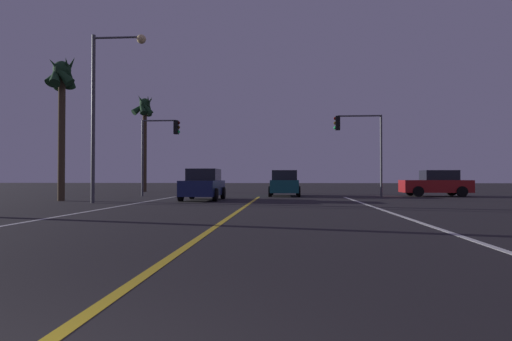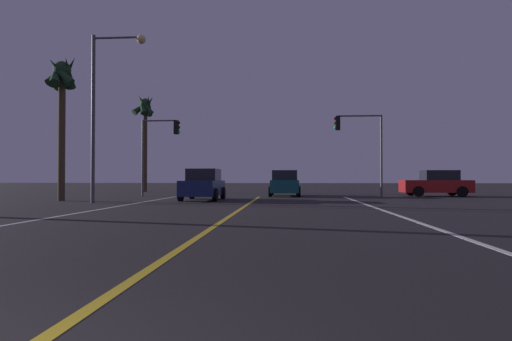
{
  "view_description": "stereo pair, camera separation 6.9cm",
  "coord_description": "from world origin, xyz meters",
  "px_view_note": "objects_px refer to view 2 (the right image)",
  "views": [
    {
      "loc": [
        1.76,
        -1.87,
        1.21
      ],
      "look_at": [
        -0.05,
        24.02,
        1.64
      ],
      "focal_mm": 31.06,
      "sensor_mm": 36.0,
      "label": 1
    },
    {
      "loc": [
        1.83,
        -1.87,
        1.21
      ],
      "look_at": [
        -0.05,
        24.02,
        1.64
      ],
      "focal_mm": 31.06,
      "sensor_mm": 36.0,
      "label": 2
    }
  ],
  "objects_px": {
    "car_ahead_far": "(285,184)",
    "palm_tree_left_far": "(145,114)",
    "traffic_light_near_right": "(358,136)",
    "palm_tree_left_mid": "(62,85)",
    "traffic_light_near_left": "(161,140)",
    "car_crossing_side": "(437,184)",
    "street_lamp_right_near": "(509,32)",
    "car_oncoming": "(203,185)",
    "street_lamp_left_mid": "(106,95)"
  },
  "relations": [
    {
      "from": "car_crossing_side",
      "to": "palm_tree_left_far",
      "type": "height_order",
      "value": "palm_tree_left_far"
    },
    {
      "from": "car_ahead_far",
      "to": "palm_tree_left_far",
      "type": "xyz_separation_m",
      "value": [
        -12.11,
        7.99,
        5.95
      ]
    },
    {
      "from": "street_lamp_right_near",
      "to": "palm_tree_left_mid",
      "type": "relative_size",
      "value": 0.94
    },
    {
      "from": "traffic_light_near_right",
      "to": "palm_tree_left_mid",
      "type": "height_order",
      "value": "palm_tree_left_mid"
    },
    {
      "from": "traffic_light_near_left",
      "to": "palm_tree_left_far",
      "type": "bearing_deg",
      "value": 114.15
    },
    {
      "from": "palm_tree_left_mid",
      "to": "palm_tree_left_far",
      "type": "bearing_deg",
      "value": 91.66
    },
    {
      "from": "palm_tree_left_mid",
      "to": "street_lamp_right_near",
      "type": "bearing_deg",
      "value": -34.17
    },
    {
      "from": "traffic_light_near_right",
      "to": "street_lamp_left_mid",
      "type": "height_order",
      "value": "street_lamp_left_mid"
    },
    {
      "from": "car_ahead_far",
      "to": "car_oncoming",
      "type": "relative_size",
      "value": 1.0
    },
    {
      "from": "traffic_light_near_right",
      "to": "car_oncoming",
      "type": "bearing_deg",
      "value": 27.35
    },
    {
      "from": "car_crossing_side",
      "to": "palm_tree_left_far",
      "type": "bearing_deg",
      "value": -19.53
    },
    {
      "from": "traffic_light_near_right",
      "to": "car_ahead_far",
      "type": "bearing_deg",
      "value": -10.89
    },
    {
      "from": "traffic_light_near_right",
      "to": "traffic_light_near_left",
      "type": "height_order",
      "value": "traffic_light_near_right"
    },
    {
      "from": "traffic_light_near_right",
      "to": "palm_tree_left_mid",
      "type": "bearing_deg",
      "value": 20.4
    },
    {
      "from": "car_crossing_side",
      "to": "palm_tree_left_far",
      "type": "xyz_separation_m",
      "value": [
        -21.99,
        7.8,
        5.95
      ]
    },
    {
      "from": "street_lamp_right_near",
      "to": "traffic_light_near_left",
      "type": "bearing_deg",
      "value": -52.52
    },
    {
      "from": "car_ahead_far",
      "to": "car_oncoming",
      "type": "bearing_deg",
      "value": 141.87
    },
    {
      "from": "street_lamp_right_near",
      "to": "palm_tree_left_far",
      "type": "distance_m",
      "value": 31.95
    },
    {
      "from": "street_lamp_left_mid",
      "to": "palm_tree_left_mid",
      "type": "bearing_deg",
      "value": 149.33
    },
    {
      "from": "car_ahead_far",
      "to": "palm_tree_left_mid",
      "type": "relative_size",
      "value": 0.56
    },
    {
      "from": "traffic_light_near_right",
      "to": "palm_tree_left_far",
      "type": "relative_size",
      "value": 0.62
    },
    {
      "from": "car_ahead_far",
      "to": "traffic_light_near_right",
      "type": "relative_size",
      "value": 0.82
    },
    {
      "from": "car_oncoming",
      "to": "traffic_light_near_left",
      "type": "height_order",
      "value": "traffic_light_near_left"
    },
    {
      "from": "traffic_light_near_left",
      "to": "car_oncoming",
      "type": "bearing_deg",
      "value": -51.51
    },
    {
      "from": "car_crossing_side",
      "to": "car_oncoming",
      "type": "height_order",
      "value": "same"
    },
    {
      "from": "car_oncoming",
      "to": "palm_tree_left_far",
      "type": "distance_m",
      "value": 16.72
    },
    {
      "from": "car_oncoming",
      "to": "palm_tree_left_far",
      "type": "relative_size",
      "value": 0.51
    },
    {
      "from": "car_ahead_far",
      "to": "street_lamp_right_near",
      "type": "xyz_separation_m",
      "value": [
        5.46,
        -18.61,
        3.84
      ]
    },
    {
      "from": "street_lamp_left_mid",
      "to": "palm_tree_left_far",
      "type": "distance_m",
      "value": 17.32
    },
    {
      "from": "car_oncoming",
      "to": "street_lamp_left_mid",
      "type": "xyz_separation_m",
      "value": [
        -4.1,
        -3.28,
        4.34
      ]
    },
    {
      "from": "traffic_light_near_right",
      "to": "street_lamp_left_mid",
      "type": "distance_m",
      "value": 15.45
    },
    {
      "from": "car_crossing_side",
      "to": "traffic_light_near_right",
      "type": "relative_size",
      "value": 0.82
    },
    {
      "from": "street_lamp_right_near",
      "to": "street_lamp_left_mid",
      "type": "height_order",
      "value": "street_lamp_left_mid"
    },
    {
      "from": "street_lamp_right_near",
      "to": "palm_tree_left_mid",
      "type": "distance_m",
      "value": 20.75
    },
    {
      "from": "traffic_light_near_left",
      "to": "car_ahead_far",
      "type": "bearing_deg",
      "value": 6.33
    },
    {
      "from": "street_lamp_right_near",
      "to": "car_ahead_far",
      "type": "bearing_deg",
      "value": -73.66
    },
    {
      "from": "traffic_light_near_left",
      "to": "street_lamp_left_mid",
      "type": "bearing_deg",
      "value": -92.68
    },
    {
      "from": "car_oncoming",
      "to": "palm_tree_left_far",
      "type": "bearing_deg",
      "value": -150.39
    },
    {
      "from": "palm_tree_left_mid",
      "to": "palm_tree_left_far",
      "type": "distance_m",
      "value": 14.99
    },
    {
      "from": "palm_tree_left_far",
      "to": "traffic_light_near_left",
      "type": "bearing_deg",
      "value": -65.85
    },
    {
      "from": "traffic_light_near_left",
      "to": "street_lamp_left_mid",
      "type": "distance_m",
      "value": 8.1
    },
    {
      "from": "traffic_light_near_right",
      "to": "street_lamp_right_near",
      "type": "height_order",
      "value": "street_lamp_right_near"
    },
    {
      "from": "traffic_light_near_right",
      "to": "car_crossing_side",
      "type": "bearing_deg",
      "value": -168.15
    },
    {
      "from": "traffic_light_near_right",
      "to": "street_lamp_left_mid",
      "type": "bearing_deg",
      "value": 31.16
    },
    {
      "from": "palm_tree_left_mid",
      "to": "traffic_light_near_right",
      "type": "bearing_deg",
      "value": 20.4
    },
    {
      "from": "traffic_light_near_left",
      "to": "traffic_light_near_right",
      "type": "bearing_deg",
      "value": -0.0
    },
    {
      "from": "traffic_light_near_right",
      "to": "street_lamp_right_near",
      "type": "relative_size",
      "value": 0.72
    },
    {
      "from": "traffic_light_near_left",
      "to": "street_lamp_right_near",
      "type": "bearing_deg",
      "value": -52.52
    },
    {
      "from": "car_ahead_far",
      "to": "traffic_light_near_right",
      "type": "xyz_separation_m",
      "value": [
        4.68,
        -0.9,
        3.06
      ]
    },
    {
      "from": "car_ahead_far",
      "to": "traffic_light_near_left",
      "type": "height_order",
      "value": "traffic_light_near_left"
    }
  ]
}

